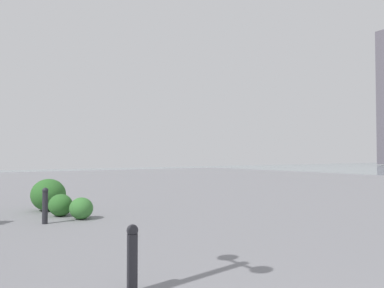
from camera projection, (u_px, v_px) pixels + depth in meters
The scene contains 5 objects.
bollard_near at pixel (132, 257), 4.05m from camera, with size 0.13×0.13×0.75m.
bollard_mid at pixel (45, 205), 8.14m from camera, with size 0.13×0.13×0.80m.
shrub_low at pixel (48, 195), 10.09m from camera, with size 1.02×0.92×0.87m.
shrub_round at pixel (61, 205), 9.17m from camera, with size 0.65×0.58×0.55m.
shrub_wide at pixel (81, 208), 8.73m from camera, with size 0.61×0.54×0.51m.
Camera 1 is at (-0.08, 1.28, 1.52)m, focal length 34.33 mm.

